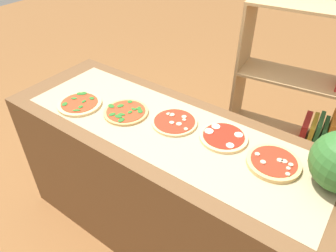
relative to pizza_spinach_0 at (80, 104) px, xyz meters
The scene contains 9 objects.
ground_plane 1.12m from the pizza_spinach_0, 12.38° to the left, with size 12.00×12.00×0.00m, color brown.
counter 0.76m from the pizza_spinach_0, 12.38° to the left, with size 2.03×0.71×0.95m, color brown.
parchment_paper 0.59m from the pizza_spinach_0, 12.38° to the left, with size 1.75×0.54×0.00m, color tan.
pizza_spinach_0 is the anchor object (origin of this frame).
pizza_spinach_1 0.30m from the pizza_spinach_0, 19.25° to the left, with size 0.26×0.26×0.02m.
pizza_mushroom_2 0.60m from the pizza_spinach_0, 18.18° to the left, with size 0.26×0.26×0.02m.
pizza_mozzarella_3 0.89m from the pizza_spinach_0, 15.05° to the left, with size 0.26×0.26×0.02m.
pizza_mushroom_4 1.17m from the pizza_spinach_0, ahead, with size 0.26×0.26×0.03m.
bookshelf 1.57m from the pizza_spinach_0, 45.01° to the left, with size 0.87×0.40×1.45m.
Camera 1 is at (0.81, -1.11, 2.02)m, focal length 33.79 mm.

